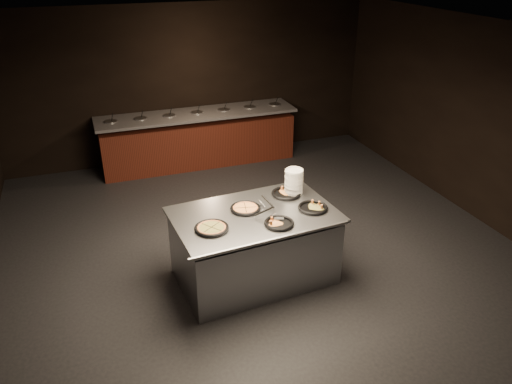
{
  "coord_description": "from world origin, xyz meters",
  "views": [
    {
      "loc": [
        -2.0,
        -5.18,
        3.8
      ],
      "look_at": [
        -0.02,
        0.3,
        0.9
      ],
      "focal_mm": 35.0,
      "sensor_mm": 36.0,
      "label": 1
    }
  ],
  "objects_px": {
    "serving_counter": "(254,248)",
    "plate_stack": "(294,182)",
    "pan_cheese_whole": "(245,208)",
    "pan_veggie_whole": "(212,228)"
  },
  "relations": [
    {
      "from": "plate_stack",
      "to": "pan_veggie_whole",
      "type": "bearing_deg",
      "value": -156.93
    },
    {
      "from": "plate_stack",
      "to": "pan_veggie_whole",
      "type": "distance_m",
      "value": 1.35
    },
    {
      "from": "serving_counter",
      "to": "plate_stack",
      "type": "xyz_separation_m",
      "value": [
        0.66,
        0.34,
        0.65
      ]
    },
    {
      "from": "plate_stack",
      "to": "pan_veggie_whole",
      "type": "relative_size",
      "value": 0.84
    },
    {
      "from": "serving_counter",
      "to": "pan_veggie_whole",
      "type": "height_order",
      "value": "pan_veggie_whole"
    },
    {
      "from": "plate_stack",
      "to": "serving_counter",
      "type": "bearing_deg",
      "value": -152.93
    },
    {
      "from": "plate_stack",
      "to": "pan_cheese_whole",
      "type": "xyz_separation_m",
      "value": [
        -0.73,
        -0.21,
        -0.14
      ]
    },
    {
      "from": "pan_veggie_whole",
      "to": "pan_cheese_whole",
      "type": "distance_m",
      "value": 0.6
    },
    {
      "from": "plate_stack",
      "to": "pan_cheese_whole",
      "type": "bearing_deg",
      "value": -163.72
    },
    {
      "from": "serving_counter",
      "to": "plate_stack",
      "type": "distance_m",
      "value": 0.98
    }
  ]
}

